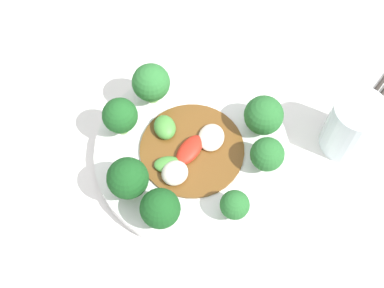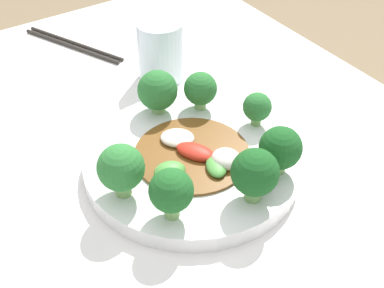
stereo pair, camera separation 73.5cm
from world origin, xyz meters
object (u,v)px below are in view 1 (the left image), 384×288
broccoli_northeast (160,209)px  broccoli_west (264,115)px  broccoli_east (128,179)px  broccoli_south (151,83)px  stirfry_center (186,150)px  drinking_glass (352,126)px  broccoli_north (235,205)px  broccoli_northwest (267,155)px  broccoli_southeast (120,116)px  plate (192,154)px

broccoli_northeast → broccoli_west: same height
broccoli_east → broccoli_west: size_ratio=1.09×
broccoli_east → broccoli_south: size_ratio=1.01×
stirfry_center → drinking_glass: bearing=159.3°
broccoli_northeast → broccoli_north: 0.10m
broccoli_north → broccoli_northwest: (-0.08, -0.04, 0.00)m
broccoli_east → broccoli_southeast: bearing=-107.6°
plate → broccoli_north: bearing=93.1°
broccoli_east → stirfry_center: 0.11m
broccoli_east → broccoli_northeast: size_ratio=1.09×
broccoli_southeast → broccoli_east: 0.10m
broccoli_northeast → stirfry_center: broccoli_northeast is taller
broccoli_east → broccoli_south: bearing=-126.5°
drinking_glass → broccoli_northwest: bearing=-6.1°
broccoli_south → broccoli_east: bearing=53.5°
broccoli_south → stirfry_center: bearing=92.6°
broccoli_southeast → broccoli_east: (0.03, 0.10, 0.00)m
broccoli_northeast → broccoli_west: (-0.20, -0.06, -0.00)m
broccoli_southeast → broccoli_northwest: size_ratio=1.14×
stirfry_center → broccoli_northeast: bearing=44.7°
broccoli_southeast → broccoli_northwest: (-0.16, 0.15, -0.01)m
broccoli_north → drinking_glass: 0.22m
plate → stirfry_center: stirfry_center is taller
broccoli_northeast → stirfry_center: bearing=-135.3°
broccoli_south → drinking_glass: size_ratio=0.71×
broccoli_east → broccoli_northeast: broccoli_east is taller
stirfry_center → broccoli_southeast: bearing=-48.7°
broccoli_southeast → drinking_glass: drinking_glass is taller
plate → broccoli_south: (0.01, -0.11, 0.05)m
plate → drinking_glass: 0.24m
broccoli_south → drinking_glass: drinking_glass is taller
broccoli_south → stirfry_center: broccoli_south is taller
broccoli_southeast → broccoli_northeast: bearing=86.3°
broccoli_southeast → drinking_glass: size_ratio=0.66×
broccoli_west → plate: bearing=-7.2°
broccoli_northwest → drinking_glass: size_ratio=0.58×
plate → broccoli_southeast: size_ratio=4.34×
broccoli_southeast → broccoli_south: broccoli_south is taller
broccoli_west → broccoli_north: bearing=43.8°
broccoli_northwest → stirfry_center: broccoli_northwest is taller
broccoli_northeast → broccoli_north: broccoli_northeast is taller
broccoli_south → stirfry_center: (-0.00, 0.11, -0.04)m
broccoli_southeast → broccoli_northwest: broccoli_southeast is taller
broccoli_southeast → broccoli_east: broccoli_east is taller
broccoli_northeast → broccoli_south: (-0.07, -0.19, 0.00)m
plate → broccoli_southeast: 0.12m
broccoli_west → drinking_glass: (-0.11, 0.07, -0.01)m
broccoli_northeast → broccoli_east: bearing=-70.2°
broccoli_northeast → drinking_glass: drinking_glass is taller
broccoli_northeast → broccoli_southeast: bearing=-93.7°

